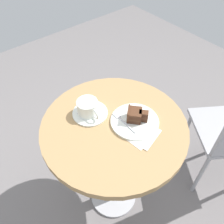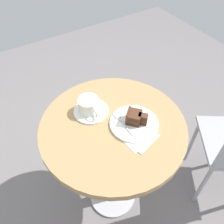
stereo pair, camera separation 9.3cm
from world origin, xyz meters
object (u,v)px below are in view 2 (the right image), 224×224
Objects in this scene: teaspoon at (88,104)px; cake_plate at (134,123)px; saucer at (91,111)px; napkin at (137,135)px; fork at (121,121)px; cake_slice at (135,117)px; coffee_cup at (89,105)px.

teaspoon is 0.25m from cake_plate.
napkin is (0.23, 0.10, -0.00)m from saucer.
saucer is 0.75× the size of cake_plate.
fork reaches higher than napkin.
cake_slice is at bearing -76.30° from teaspoon.
teaspoon is 0.25m from cake_slice.
fork reaches higher than saucer.
saucer is 0.21m from cake_plate.
saucer is at bearing 47.46° from coffee_cup.
saucer is at bearing -118.30° from teaspoon.
fork is at bearing -84.86° from teaspoon.
coffee_cup is at bearing -142.85° from cake_plate.
napkin is (0.10, 0.02, -0.01)m from fork.
cake_plate is at bearing -78.04° from teaspoon.
coffee_cup is 1.33× the size of cake_slice.
fork reaches higher than teaspoon.
cake_plate is (0.18, 0.13, -0.04)m from coffee_cup.
napkin is at bearing -87.79° from teaspoon.
fork is at bearing -128.57° from cake_plate.
fork is at bearing -122.19° from cake_slice.
saucer is 0.93× the size of napkin.
cake_plate reaches higher than saucer.
napkin is (0.24, 0.11, -0.04)m from coffee_cup.
saucer is 1.11× the size of fork.
saucer is 0.05m from teaspoon.
coffee_cup is 0.26m from napkin.
coffee_cup is 0.22m from cake_slice.
coffee_cup is (-0.01, -0.01, 0.04)m from saucer.
napkin is (0.06, -0.02, -0.00)m from cake_plate.
coffee_cup is at bearing -132.54° from saucer.
cake_plate is 0.03m from cake_slice.
cake_slice is at bearing 39.06° from coffee_cup.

